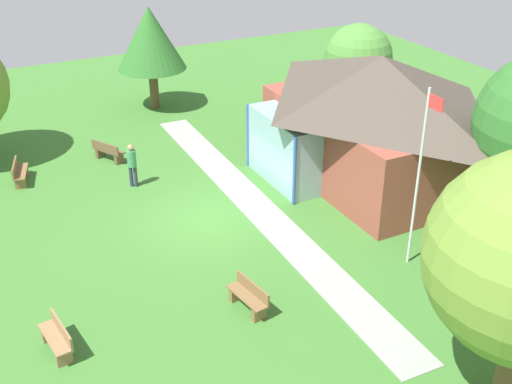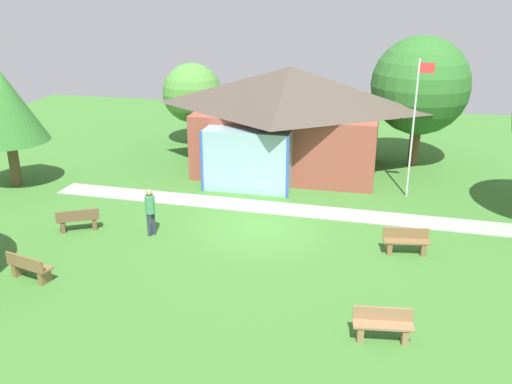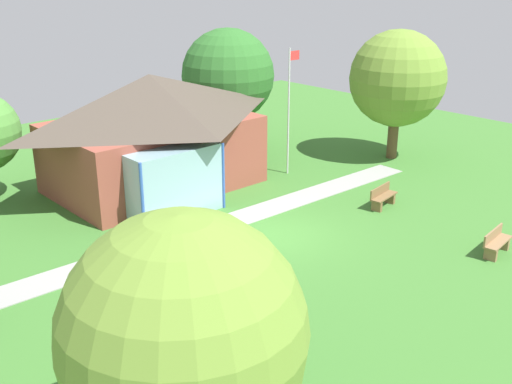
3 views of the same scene
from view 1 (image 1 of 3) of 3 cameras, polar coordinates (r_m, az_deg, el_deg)
The scene contains 11 objects.
ground_plane at distance 22.67m, azimuth -4.28°, elevation -2.54°, with size 44.00×44.00×0.00m, color #3D752D.
pavilion at distance 25.10m, azimuth 10.26°, elevation 6.63°, with size 9.23×7.26×4.88m.
footpath at distance 23.39m, azimuth 0.19°, elevation -1.40°, with size 18.72×1.30×0.03m, color #999993.
flagpole at distance 19.44m, azimuth 14.25°, elevation 1.70°, with size 0.64×0.08×5.71m.
bench_mid_left at distance 27.57m, azimuth -12.92°, elevation 3.48°, with size 1.53×1.10×0.84m.
bench_mid_right at distance 18.27m, azimuth -0.65°, elevation -9.26°, with size 1.55×0.66×0.84m.
bench_front_right at distance 17.66m, azimuth -17.12°, elevation -12.26°, with size 1.54×0.62×0.84m.
bench_front_left at distance 26.68m, azimuth -20.14°, elevation 1.59°, with size 1.56×0.80×0.84m.
visitor_strolling_lawn at distance 24.94m, azimuth -10.89°, elevation 2.61°, with size 0.34×0.34×1.74m.
tree_behind_pavilion_left at distance 31.44m, azimuth 9.02°, elevation 11.57°, with size 3.22×3.22×4.45m.
tree_west_hedge at distance 32.30m, azimuth -9.32°, elevation 13.23°, with size 3.36×3.36×5.05m.
Camera 1 is at (18.14, -7.41, 11.39)m, focal length 45.32 mm.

